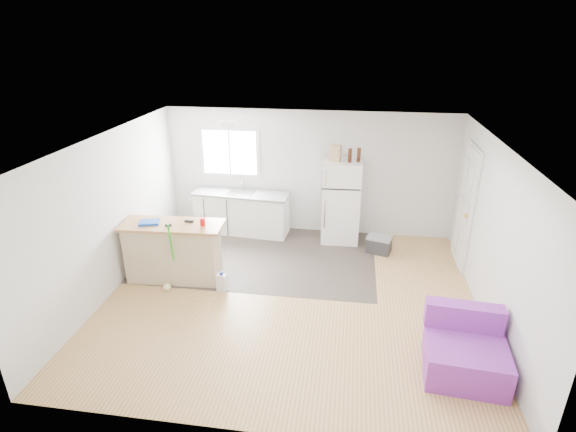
# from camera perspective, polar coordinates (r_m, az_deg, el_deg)

# --- Properties ---
(room) EXTENTS (5.51, 5.01, 2.41)m
(room) POSITION_cam_1_polar(r_m,az_deg,el_deg) (6.36, 0.38, -1.21)
(room) COLOR #A77846
(room) RESTS_ON ground
(vinyl_zone) EXTENTS (4.05, 2.50, 0.00)m
(vinyl_zone) POSITION_cam_1_polar(r_m,az_deg,el_deg) (8.11, -3.50, -5.05)
(vinyl_zone) COLOR #332A26
(vinyl_zone) RESTS_ON floor
(window) EXTENTS (1.18, 0.06, 0.98)m
(window) POSITION_cam_1_polar(r_m,az_deg,el_deg) (8.86, -7.40, 8.02)
(window) COLOR white
(window) RESTS_ON back_wall
(interior_door) EXTENTS (0.11, 0.92, 2.10)m
(interior_door) POSITION_cam_1_polar(r_m,az_deg,el_deg) (8.05, 21.61, 1.01)
(interior_door) COLOR white
(interior_door) RESTS_ON right_wall
(ceiling_fixture) EXTENTS (0.30, 0.30, 0.07)m
(ceiling_fixture) POSITION_cam_1_polar(r_m,az_deg,el_deg) (7.38, -7.72, 11.46)
(ceiling_fixture) COLOR white
(ceiling_fixture) RESTS_ON ceiling
(kitchen_cabinets) EXTENTS (1.91, 0.73, 1.10)m
(kitchen_cabinets) POSITION_cam_1_polar(r_m,az_deg,el_deg) (8.90, -5.86, 0.49)
(kitchen_cabinets) COLOR white
(kitchen_cabinets) RESTS_ON floor
(peninsula) EXTENTS (1.61, 0.68, 0.97)m
(peninsula) POSITION_cam_1_polar(r_m,az_deg,el_deg) (7.41, -14.34, -4.35)
(peninsula) COLOR #C6B18F
(peninsula) RESTS_ON floor
(refrigerator) EXTENTS (0.72, 0.68, 1.57)m
(refrigerator) POSITION_cam_1_polar(r_m,az_deg,el_deg) (8.47, 6.73, 1.89)
(refrigerator) COLOR white
(refrigerator) RESTS_ON floor
(cooler) EXTENTS (0.49, 0.40, 0.33)m
(cooler) POSITION_cam_1_polar(r_m,az_deg,el_deg) (8.31, 11.50, -3.51)
(cooler) COLOR #2A2A2C
(cooler) RESTS_ON floor
(purple_seat) EXTENTS (0.98, 0.93, 0.75)m
(purple_seat) POSITION_cam_1_polar(r_m,az_deg,el_deg) (5.90, 21.53, -15.71)
(purple_seat) COLOR purple
(purple_seat) RESTS_ON floor
(cleaner_jug) EXTENTS (0.17, 0.13, 0.33)m
(cleaner_jug) POSITION_cam_1_polar(r_m,az_deg,el_deg) (7.10, -8.40, -8.33)
(cleaner_jug) COLOR silver
(cleaner_jug) RESTS_ON floor
(mop) EXTENTS (0.23, 0.32, 1.15)m
(mop) POSITION_cam_1_polar(r_m,az_deg,el_deg) (7.25, -14.91, -7.42)
(mop) COLOR green
(mop) RESTS_ON floor
(red_cup) EXTENTS (0.09, 0.09, 0.12)m
(red_cup) POSITION_cam_1_polar(r_m,az_deg,el_deg) (7.02, -10.79, -0.73)
(red_cup) COLOR red
(red_cup) RESTS_ON peninsula
(blue_tray) EXTENTS (0.35, 0.29, 0.04)m
(blue_tray) POSITION_cam_1_polar(r_m,az_deg,el_deg) (7.30, -17.19, -0.77)
(blue_tray) COLOR #1341B9
(blue_tray) RESTS_ON peninsula
(tool_a) EXTENTS (0.14, 0.06, 0.03)m
(tool_a) POSITION_cam_1_polar(r_m,az_deg,el_deg) (7.20, -12.45, -0.64)
(tool_a) COLOR black
(tool_a) RESTS_ON peninsula
(tool_b) EXTENTS (0.11, 0.06, 0.03)m
(tool_b) POSITION_cam_1_polar(r_m,az_deg,el_deg) (7.14, -14.95, -1.11)
(tool_b) COLOR black
(tool_b) RESTS_ON peninsula
(cardboard_box) EXTENTS (0.22, 0.15, 0.30)m
(cardboard_box) POSITION_cam_1_polar(r_m,az_deg,el_deg) (8.13, 6.01, 7.95)
(cardboard_box) COLOR tan
(cardboard_box) RESTS_ON refrigerator
(bottle_left) EXTENTS (0.09, 0.09, 0.25)m
(bottle_left) POSITION_cam_1_polar(r_m,az_deg,el_deg) (8.10, 7.86, 7.64)
(bottle_left) COLOR #3B1B0A
(bottle_left) RESTS_ON refrigerator
(bottle_right) EXTENTS (0.08, 0.08, 0.25)m
(bottle_right) POSITION_cam_1_polar(r_m,az_deg,el_deg) (8.16, 8.98, 7.68)
(bottle_right) COLOR #3B1B0A
(bottle_right) RESTS_ON refrigerator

